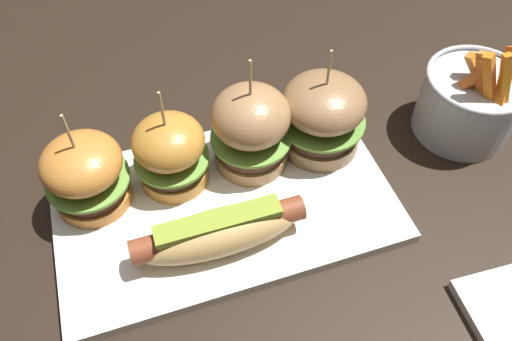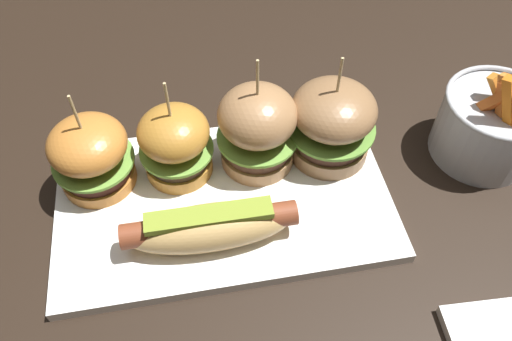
{
  "view_description": "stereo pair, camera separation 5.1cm",
  "coord_description": "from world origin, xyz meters",
  "px_view_note": "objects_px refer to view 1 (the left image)",
  "views": [
    {
      "loc": [
        -0.07,
        -0.33,
        0.49
      ],
      "look_at": [
        0.04,
        0.0,
        0.05
      ],
      "focal_mm": 35.82,
      "sensor_mm": 36.0,
      "label": 1
    },
    {
      "loc": [
        -0.02,
        -0.35,
        0.49
      ],
      "look_at": [
        0.04,
        0.0,
        0.05
      ],
      "focal_mm": 35.82,
      "sensor_mm": 36.0,
      "label": 2
    }
  ],
  "objects_px": {
    "hot_dog": "(219,231)",
    "slider_center_right": "(251,128)",
    "slider_far_left": "(85,174)",
    "fries_bucket": "(469,102)",
    "slider_far_right": "(322,115)",
    "platter_main": "(225,204)",
    "slider_center_left": "(170,152)"
  },
  "relations": [
    {
      "from": "hot_dog",
      "to": "slider_center_left",
      "type": "distance_m",
      "value": 0.11
    },
    {
      "from": "slider_far_left",
      "to": "slider_far_right",
      "type": "xyz_separation_m",
      "value": [
        0.27,
        -0.0,
        0.01
      ]
    },
    {
      "from": "slider_center_left",
      "to": "hot_dog",
      "type": "bearing_deg",
      "value": -76.19
    },
    {
      "from": "slider_far_right",
      "to": "hot_dog",
      "type": "bearing_deg",
      "value": -146.96
    },
    {
      "from": "slider_far_left",
      "to": "fries_bucket",
      "type": "bearing_deg",
      "value": -3.02
    },
    {
      "from": "hot_dog",
      "to": "slider_center_right",
      "type": "height_order",
      "value": "slider_center_right"
    },
    {
      "from": "slider_center_left",
      "to": "slider_center_right",
      "type": "relative_size",
      "value": 0.9
    },
    {
      "from": "platter_main",
      "to": "slider_center_right",
      "type": "height_order",
      "value": "slider_center_right"
    },
    {
      "from": "platter_main",
      "to": "slider_far_right",
      "type": "xyz_separation_m",
      "value": [
        0.14,
        0.05,
        0.06
      ]
    },
    {
      "from": "slider_far_left",
      "to": "fries_bucket",
      "type": "distance_m",
      "value": 0.47
    },
    {
      "from": "slider_far_left",
      "to": "slider_center_left",
      "type": "xyz_separation_m",
      "value": [
        0.09,
        0.0,
        0.0
      ]
    },
    {
      "from": "platter_main",
      "to": "fries_bucket",
      "type": "xyz_separation_m",
      "value": [
        0.33,
        0.03,
        0.04
      ]
    },
    {
      "from": "slider_far_left",
      "to": "slider_center_right",
      "type": "bearing_deg",
      "value": 0.03
    },
    {
      "from": "slider_far_right",
      "to": "slider_far_left",
      "type": "bearing_deg",
      "value": 179.44
    },
    {
      "from": "fries_bucket",
      "to": "slider_center_right",
      "type": "bearing_deg",
      "value": 174.94
    },
    {
      "from": "hot_dog",
      "to": "slider_far_right",
      "type": "relative_size",
      "value": 1.28
    },
    {
      "from": "slider_center_left",
      "to": "slider_far_right",
      "type": "relative_size",
      "value": 0.94
    },
    {
      "from": "slider_center_right",
      "to": "slider_far_right",
      "type": "relative_size",
      "value": 1.05
    },
    {
      "from": "platter_main",
      "to": "slider_far_right",
      "type": "bearing_deg",
      "value": 19.25
    },
    {
      "from": "hot_dog",
      "to": "fries_bucket",
      "type": "xyz_separation_m",
      "value": [
        0.35,
        0.08,
        0.01
      ]
    },
    {
      "from": "slider_far_left",
      "to": "slider_center_left",
      "type": "height_order",
      "value": "slider_center_left"
    },
    {
      "from": "slider_center_right",
      "to": "slider_far_right",
      "type": "distance_m",
      "value": 0.09
    },
    {
      "from": "hot_dog",
      "to": "slider_far_left",
      "type": "xyz_separation_m",
      "value": [
        -0.12,
        0.1,
        0.02
      ]
    },
    {
      "from": "hot_dog",
      "to": "slider_center_right",
      "type": "bearing_deg",
      "value": 56.7
    },
    {
      "from": "slider_center_right",
      "to": "slider_far_right",
      "type": "bearing_deg",
      "value": -1.82
    },
    {
      "from": "hot_dog",
      "to": "fries_bucket",
      "type": "height_order",
      "value": "fries_bucket"
    },
    {
      "from": "platter_main",
      "to": "slider_center_left",
      "type": "height_order",
      "value": "slider_center_left"
    },
    {
      "from": "platter_main",
      "to": "slider_center_left",
      "type": "distance_m",
      "value": 0.09
    },
    {
      "from": "slider_far_left",
      "to": "slider_far_right",
      "type": "distance_m",
      "value": 0.27
    },
    {
      "from": "slider_center_left",
      "to": "fries_bucket",
      "type": "height_order",
      "value": "slider_center_left"
    },
    {
      "from": "hot_dog",
      "to": "fries_bucket",
      "type": "relative_size",
      "value": 1.28
    },
    {
      "from": "platter_main",
      "to": "slider_far_left",
      "type": "height_order",
      "value": "slider_far_left"
    }
  ]
}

